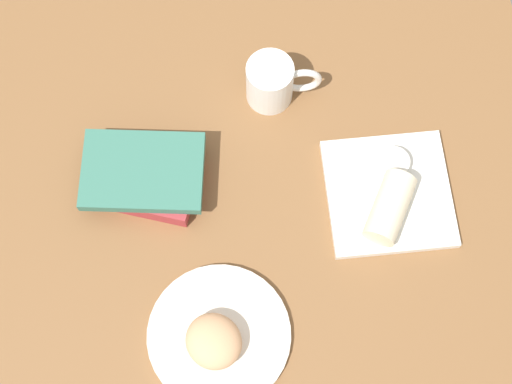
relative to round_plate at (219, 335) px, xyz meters
The scene contains 8 objects.
dining_table 27.26cm from the round_plate, 105.23° to the right, with size 110.00×90.00×4.00cm, color brown.
round_plate is the anchor object (origin of this frame).
scone_pastry 3.69cm from the round_plate, 58.33° to the left, with size 9.33×8.68×5.24cm, color tan.
square_plate 37.88cm from the round_plate, 146.90° to the right, with size 21.22×21.22×1.60cm, color white.
sauce_cup 41.64cm from the round_plate, 142.55° to the right, with size 5.57×5.57×2.58cm.
breakfast_wrap 35.30cm from the round_plate, 151.03° to the right, with size 5.60×5.60×11.95cm, color beige.
book_stack 29.86cm from the round_plate, 71.24° to the right, with size 22.52×18.00×5.65cm.
coffee_mug 44.99cm from the round_plate, 108.52° to the right, with size 13.47×8.38×9.61cm.
Camera 1 is at (3.69, 47.13, 131.35)cm, focal length 54.52 mm.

